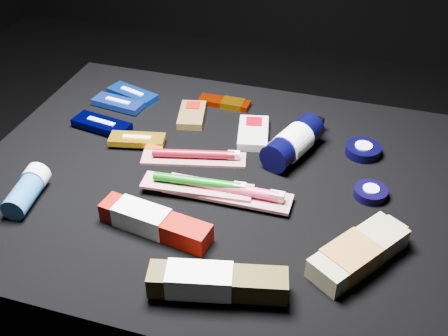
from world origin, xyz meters
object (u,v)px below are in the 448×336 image
(deodorant_stick, at_px, (27,190))
(toothpaste_carton_red, at_px, (150,221))
(bodywash_bottle, at_px, (357,254))
(lotion_bottle, at_px, (293,142))

(deodorant_stick, relative_size, toothpaste_carton_red, 0.57)
(deodorant_stick, distance_m, toothpaste_carton_red, 0.25)
(bodywash_bottle, height_order, deodorant_stick, deodorant_stick)
(bodywash_bottle, height_order, toothpaste_carton_red, same)
(lotion_bottle, relative_size, toothpaste_carton_red, 0.96)
(bodywash_bottle, bearing_deg, deodorant_stick, -144.41)
(deodorant_stick, height_order, toothpaste_carton_red, deodorant_stick)
(lotion_bottle, xyz_separation_m, deodorant_stick, (-0.45, -0.29, -0.01))
(deodorant_stick, xyz_separation_m, toothpaste_carton_red, (0.25, -0.01, -0.00))
(toothpaste_carton_red, bearing_deg, bodywash_bottle, 12.80)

